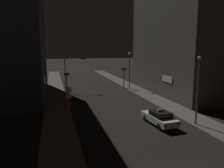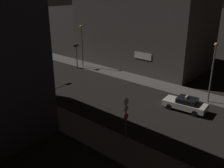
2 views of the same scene
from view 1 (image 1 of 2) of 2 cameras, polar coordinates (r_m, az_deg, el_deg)
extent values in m
cube|color=#5B5651|center=(40.10, -14.30, -1.81)|extent=(3.04, 64.66, 0.16)
cube|color=#5B5651|center=(42.64, 5.15, -0.90)|extent=(3.04, 64.66, 0.16)
cube|color=#333338|center=(37.27, -25.36, 10.20)|extent=(10.43, 21.31, 17.53)
cube|color=#337FE5|center=(32.76, -16.92, 1.08)|extent=(0.08, 2.80, 0.90)
cube|color=#514C47|center=(39.41, 18.82, 10.30)|extent=(11.43, 20.62, 17.27)
cube|color=white|center=(33.18, 13.98, 1.23)|extent=(0.08, 2.80, 0.90)
cube|color=silver|center=(22.92, 12.05, -8.67)|extent=(2.19, 4.54, 0.60)
cube|color=black|center=(22.60, 12.37, -7.48)|extent=(1.76, 2.11, 0.50)
cube|color=red|center=(20.74, 13.58, -10.37)|extent=(0.24, 0.08, 0.16)
cube|color=red|center=(21.58, 16.95, -9.74)|extent=(0.24, 0.08, 0.16)
cylinder|color=black|center=(23.74, 8.60, -8.69)|extent=(0.28, 0.66, 0.64)
cylinder|color=black|center=(24.52, 11.92, -8.20)|extent=(0.28, 0.66, 0.64)
cylinder|color=black|center=(21.52, 12.15, -10.72)|extent=(0.28, 0.66, 0.64)
cylinder|color=black|center=(22.38, 15.67, -10.07)|extent=(0.28, 0.66, 0.64)
cube|color=#F4E08C|center=(22.58, 12.26, -6.56)|extent=(0.57, 0.23, 0.20)
cylinder|color=slate|center=(40.31, -11.96, 2.53)|extent=(0.16, 0.16, 5.99)
cylinder|color=slate|center=(40.20, -9.74, 6.51)|extent=(3.28, 0.10, 0.10)
cube|color=black|center=(40.39, -7.41, 6.57)|extent=(0.80, 0.28, 0.32)
sphere|color=#3F0C0C|center=(40.18, -7.73, 6.55)|extent=(0.20, 0.20, 0.20)
sphere|color=yellow|center=(40.21, -7.37, 6.56)|extent=(0.20, 0.20, 0.20)
sphere|color=#0C3319|center=(40.25, -7.02, 6.57)|extent=(0.20, 0.20, 0.20)
cylinder|color=slate|center=(35.98, -11.50, -0.07)|extent=(0.16, 0.16, 3.73)
cube|color=black|center=(35.76, -11.59, 2.48)|extent=(0.80, 0.28, 0.32)
sphere|color=#3F0C0C|center=(35.58, -11.97, 2.43)|extent=(0.20, 0.20, 0.20)
sphere|color=yellow|center=(35.59, -11.57, 2.45)|extent=(0.20, 0.20, 0.20)
sphere|color=#0C3319|center=(35.60, -11.17, 2.46)|extent=(0.20, 0.20, 0.20)
cylinder|color=slate|center=(41.37, 3.09, 1.46)|extent=(0.16, 0.16, 3.95)
cube|color=black|center=(41.17, 3.11, 3.84)|extent=(0.80, 0.28, 0.32)
sphere|color=#3F0C0C|center=(40.93, 2.86, 3.81)|extent=(0.20, 0.20, 0.20)
sphere|color=yellow|center=(41.01, 3.19, 3.82)|extent=(0.20, 0.20, 0.20)
sphere|color=#0C3319|center=(41.09, 3.52, 3.83)|extent=(0.20, 0.20, 0.20)
cylinder|color=slate|center=(21.26, -10.98, -6.07)|extent=(0.10, 0.10, 3.75)
cylinder|color=white|center=(20.86, -11.13, -1.52)|extent=(0.59, 0.03, 0.59)
cylinder|color=white|center=(20.98, -11.07, -3.15)|extent=(0.51, 0.03, 0.51)
cylinder|color=red|center=(21.15, -11.01, -5.11)|extent=(0.57, 0.03, 0.57)
cylinder|color=slate|center=(22.97, 21.12, -2.14)|extent=(0.16, 0.16, 6.28)
sphere|color=#F9C666|center=(22.58, 21.61, 6.19)|extent=(0.38, 0.38, 0.38)
cylinder|color=slate|center=(41.23, 4.52, 3.17)|extent=(0.16, 0.16, 6.13)
sphere|color=#F9C666|center=(41.01, 4.58, 7.78)|extent=(0.49, 0.49, 0.49)
camera|label=2|loc=(16.90, -71.14, 18.64)|focal=40.44mm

